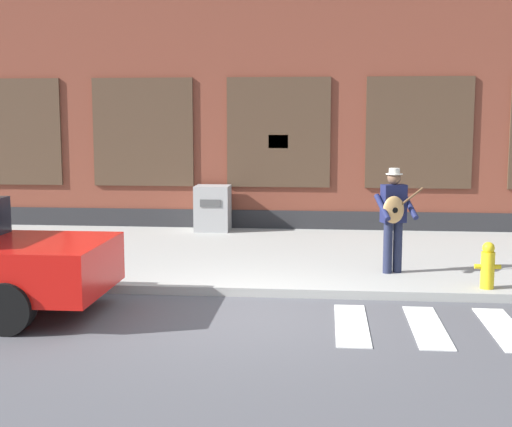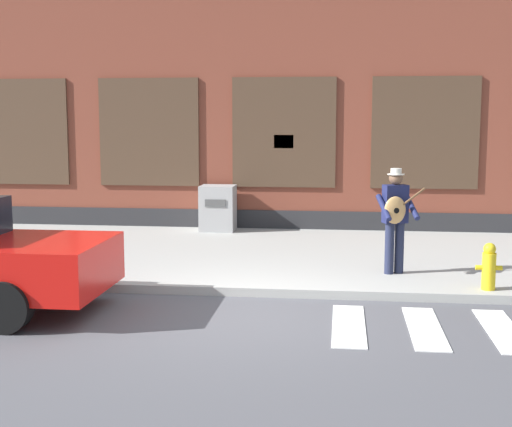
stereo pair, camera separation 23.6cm
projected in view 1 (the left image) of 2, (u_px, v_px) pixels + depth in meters
name	position (u px, v px, depth m)	size (l,w,h in m)	color
ground_plane	(244.00, 316.00, 9.61)	(160.00, 160.00, 0.00)	#4C4C51
sidewalk	(268.00, 255.00, 13.45)	(28.00, 5.82, 0.13)	#9E9E99
building_backdrop	(284.00, 103.00, 17.89)	(28.00, 4.06, 6.06)	brown
busker	(394.00, 214.00, 11.51)	(0.78, 0.67, 1.71)	#1E233D
utility_box	(213.00, 208.00, 15.94)	(0.76, 0.69, 1.01)	#9E9E9E
fire_hydrant	(488.00, 266.00, 10.54)	(0.38, 0.20, 0.70)	gold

